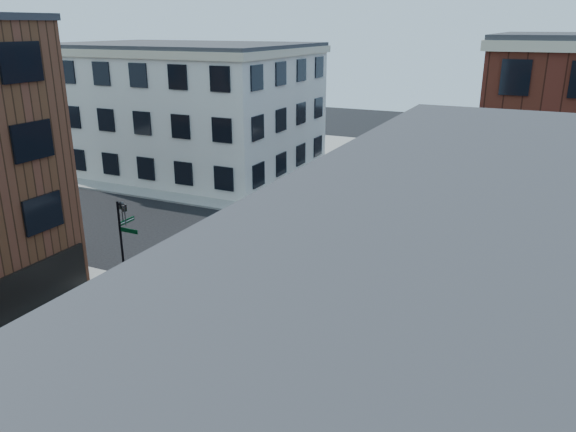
{
  "coord_description": "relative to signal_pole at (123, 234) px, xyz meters",
  "views": [
    {
      "loc": [
        12.04,
        -27.01,
        12.82
      ],
      "look_at": [
        -0.87,
        0.33,
        2.5
      ],
      "focal_mm": 35.0,
      "sensor_mm": 36.0,
      "label": 1
    }
  ],
  "objects": [
    {
      "name": "ground",
      "position": [
        6.72,
        6.68,
        -2.86
      ],
      "size": [
        120.0,
        120.0,
        0.0
      ],
      "primitive_type": "plane",
      "color": "black",
      "rests_on": "ground"
    },
    {
      "name": "sidewalk_nw",
      "position": [
        -14.28,
        27.68,
        -2.78
      ],
      "size": [
        30.0,
        30.0,
        0.15
      ],
      "primitive_type": "cube",
      "color": "gray",
      "rests_on": "ground"
    },
    {
      "name": "building_nw",
      "position": [
        -12.28,
        22.68,
        2.64
      ],
      "size": [
        22.0,
        16.0,
        11.0
      ],
      "primitive_type": "cube",
      "color": "silver",
      "rests_on": "ground"
    },
    {
      "name": "tree_near",
      "position": [
        14.28,
        16.65,
        0.3
      ],
      "size": [
        2.69,
        2.69,
        4.49
      ],
      "color": "black",
      "rests_on": "ground"
    },
    {
      "name": "tree_far",
      "position": [
        14.28,
        22.65,
        0.02
      ],
      "size": [
        2.43,
        2.43,
        4.07
      ],
      "color": "black",
      "rests_on": "ground"
    },
    {
      "name": "signal_pole",
      "position": [
        0.0,
        0.0,
        0.0
      ],
      "size": [
        1.29,
        1.24,
        4.6
      ],
      "color": "black",
      "rests_on": "ground"
    },
    {
      "name": "box_truck",
      "position": [
        19.72,
        2.45,
        -0.68
      ],
      "size": [
        9.37,
        3.22,
        4.18
      ],
      "rotation": [
        0.0,
        0.0,
        0.05
      ],
      "color": "silver",
      "rests_on": "ground"
    },
    {
      "name": "traffic_cone",
      "position": [
        1.02,
        3.84,
        -2.51
      ],
      "size": [
        0.51,
        0.51,
        0.72
      ],
      "rotation": [
        0.0,
        0.0,
        0.37
      ],
      "color": "#FC340B",
      "rests_on": "ground"
    }
  ]
}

